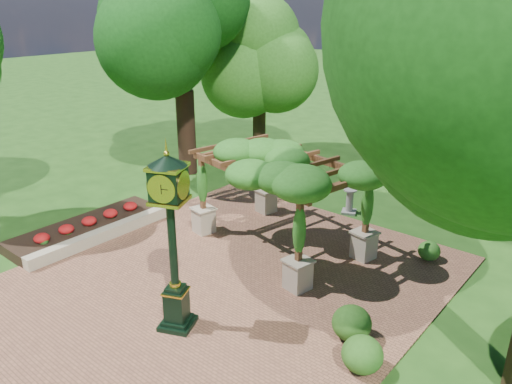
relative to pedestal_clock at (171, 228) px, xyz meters
The scene contains 13 objects.
ground 2.76m from the pedestal_clock, 119.22° to the left, with size 120.00×120.00×0.00m, color #1E4714.
brick_plaza 3.23m from the pedestal_clock, 105.39° to the left, with size 10.00×12.00×0.04m, color brown.
border_wall 5.83m from the pedestal_clock, 164.06° to the left, with size 0.35×5.00×0.40m, color #C6B793.
flower_bed 6.64m from the pedestal_clock, 166.33° to the left, with size 1.50×5.00×0.36m, color red.
pedestal_clock is the anchor object (origin of this frame).
pergola 4.86m from the pedestal_clock, 98.54° to the left, with size 5.62×4.10×3.21m.
sundial 8.66m from the pedestal_clock, 92.30° to the left, with size 0.65×0.65×0.90m.
shrub_front 4.72m from the pedestal_clock, 19.36° to the left, with size 0.85×0.85×0.76m, color #275518.
shrub_mid 4.47m from the pedestal_clock, 33.22° to the left, with size 0.88×0.88×0.79m, color #234D15.
shrub_back 7.82m from the pedestal_clock, 64.72° to the left, with size 0.63×0.63×0.57m, color #2A5E1B.
tree_west_near 11.84m from the pedestal_clock, 135.94° to the left, with size 5.07×5.07×9.26m.
tree_west_far 14.64m from the pedestal_clock, 122.12° to the left, with size 3.84×3.84×6.91m.
tree_north 15.40m from the pedestal_clock, 81.50° to the left, with size 4.92×4.92×7.16m.
Camera 1 is at (8.14, -7.22, 7.08)m, focal length 35.00 mm.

